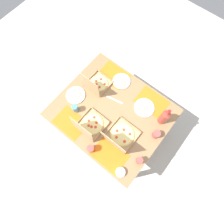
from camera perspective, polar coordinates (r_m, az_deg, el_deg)
ground_plane at (r=2.81m, az=0.00°, el=-4.98°), size 6.00×6.00×0.00m
dining_table at (r=2.20m, az=0.00°, el=-0.94°), size 1.26×1.08×0.75m
placemat_near_left at (r=2.18m, az=12.33°, el=3.14°), size 0.36×0.26×0.00m
placemat_near_right at (r=2.29m, az=0.62°, el=11.47°), size 0.36×0.26×0.00m
placemat_far_left at (r=1.99m, az=-0.72°, el=-13.25°), size 0.36×0.26×0.00m
placemat_far_right at (r=2.10m, az=-12.81°, el=-3.24°), size 0.36×0.26×0.00m
pizza_box_corner_left at (r=1.97m, az=2.61°, el=-7.63°), size 0.30×0.32×0.34m
pizza_box_center at (r=2.19m, az=-4.74°, el=8.75°), size 0.26×0.26×0.29m
pizza_box_corner_right at (r=2.01m, az=-6.85°, el=-4.17°), size 0.28×0.29×0.32m
plate_far_right at (r=2.13m, az=9.93°, el=1.30°), size 0.23×0.23×0.03m
plate_far_left at (r=2.24m, az=3.01°, el=9.50°), size 0.22×0.22×0.03m
plate_near_left at (r=2.20m, az=-11.21°, el=5.19°), size 0.22×0.22×0.03m
soda_bottle at (r=2.01m, az=16.04°, el=-1.49°), size 0.09×0.09×0.32m
cup_clear_right at (r=2.09m, az=-11.43°, el=1.09°), size 0.07×0.07×0.11m
cup_dark at (r=2.02m, az=13.60°, el=-6.78°), size 0.08×0.08×0.10m
cup_red at (r=1.95m, az=8.54°, el=-14.77°), size 0.07×0.07×0.10m
cup_clear_left at (r=1.95m, az=-6.63°, el=-11.34°), size 0.07×0.07×0.11m
condiment_bowl at (r=1.96m, az=2.63°, el=-18.26°), size 0.10×0.10×0.04m
knife_by_near_left at (r=2.14m, az=0.83°, el=3.82°), size 0.21×0.06×0.00m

